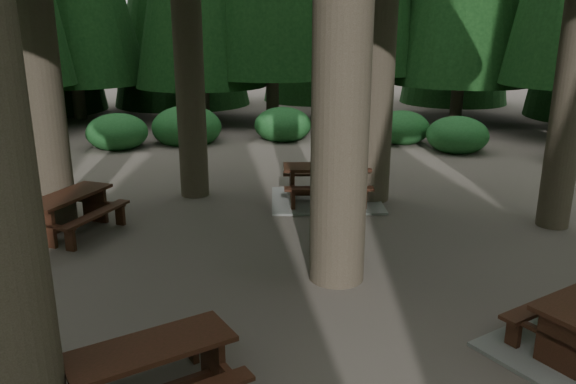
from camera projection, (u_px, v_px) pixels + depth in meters
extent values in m
plane|color=#524943|center=(287.00, 286.00, 8.43)|extent=(80.00, 80.00, 0.00)
cube|color=#301D0E|center=(550.00, 302.00, 7.03)|extent=(1.65, 0.94, 0.05)
cube|color=#301D0E|center=(559.00, 345.00, 6.25)|extent=(0.29, 0.50, 0.68)
cube|color=#301D0E|center=(559.00, 341.00, 6.23)|extent=(0.65, 1.28, 0.06)
cube|color=#301D0E|center=(68.00, 196.00, 10.38)|extent=(1.42, 1.88, 0.06)
cube|color=#301D0E|center=(44.00, 207.00, 10.65)|extent=(1.03, 1.68, 0.05)
cube|color=#301D0E|center=(96.00, 214.00, 10.27)|extent=(1.03, 1.68, 0.05)
cube|color=#301D0E|center=(42.00, 228.00, 9.85)|extent=(0.51, 0.32, 0.71)
cube|color=#301D0E|center=(42.00, 224.00, 9.83)|extent=(1.30, 0.72, 0.06)
cube|color=#301D0E|center=(95.00, 204.00, 11.12)|extent=(0.51, 0.32, 0.71)
cube|color=#301D0E|center=(94.00, 202.00, 11.10)|extent=(1.30, 0.72, 0.06)
cube|color=#301D0E|center=(71.00, 224.00, 10.54)|extent=(0.75, 1.34, 0.08)
cube|color=gray|center=(326.00, 200.00, 12.49)|extent=(2.60, 2.23, 0.05)
cube|color=#301D0E|center=(327.00, 167.00, 12.27)|extent=(1.95, 0.92, 0.06)
cube|color=#301D0E|center=(324.00, 174.00, 12.96)|extent=(1.90, 0.46, 0.05)
cube|color=#301D0E|center=(329.00, 189.00, 11.76)|extent=(1.90, 0.46, 0.05)
cube|color=#301D0E|center=(292.00, 185.00, 12.37)|extent=(0.14, 0.58, 0.75)
cube|color=#301D0E|center=(292.00, 183.00, 12.35)|extent=(0.24, 1.52, 0.06)
cube|color=#301D0E|center=(360.00, 185.00, 12.40)|extent=(0.14, 0.58, 0.75)
cube|color=#301D0E|center=(360.00, 182.00, 12.39)|extent=(0.24, 1.52, 0.06)
cube|color=#301D0E|center=(326.00, 193.00, 12.44)|extent=(1.57, 0.25, 0.08)
cube|color=#301D0E|center=(151.00, 347.00, 5.59)|extent=(1.76, 1.27, 0.05)
cube|color=#301D0E|center=(136.00, 346.00, 6.11)|extent=(1.59, 0.89, 0.05)
cube|color=#301D0E|center=(213.00, 359.00, 6.02)|extent=(0.28, 0.49, 0.66)
cube|color=#301D0E|center=(212.00, 354.00, 6.01)|extent=(0.62, 1.23, 0.05)
ellipsoid|color=#205E28|center=(457.00, 138.00, 17.36)|extent=(1.90, 1.90, 1.17)
ellipsoid|color=#205E28|center=(401.00, 131.00, 18.61)|extent=(1.84, 1.84, 1.13)
ellipsoid|color=#205E28|center=(283.00, 128.00, 19.16)|extent=(1.95, 1.95, 1.20)
ellipsoid|color=#205E28|center=(187.00, 130.00, 18.72)|extent=(2.31, 2.31, 1.42)
ellipsoid|color=#205E28|center=(117.00, 135.00, 17.85)|extent=(1.93, 1.93, 1.19)
ellipsoid|color=#205E28|center=(1.00, 148.00, 16.05)|extent=(2.15, 2.15, 1.32)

